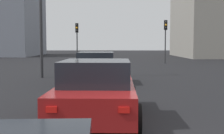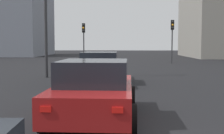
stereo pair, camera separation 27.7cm
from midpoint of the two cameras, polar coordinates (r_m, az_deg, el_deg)
name	(u,v)px [view 1 (the left image)]	position (r m, az deg, el deg)	size (l,w,h in m)	color
car_black_right_lead	(96,68)	(14.26, -3.55, -0.15)	(4.75, 2.07, 1.47)	black
car_red_right_second	(97,91)	(7.34, -4.04, -4.52)	(4.16, 2.11, 1.46)	maroon
traffic_light_near_left	(77,34)	(29.47, -6.96, 6.18)	(0.32, 0.29, 3.85)	#2D2D30
traffic_light_near_right	(166,32)	(28.59, 9.88, 6.49)	(0.32, 0.29, 4.05)	#2D2D30
building_facade_left	(216,12)	(45.96, 19.05, 9.93)	(14.56, 10.33, 12.92)	gray
building_facade_center	(16,18)	(50.07, -17.93, 8.80)	(13.48, 6.50, 11.72)	gray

